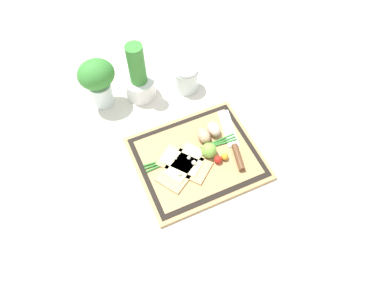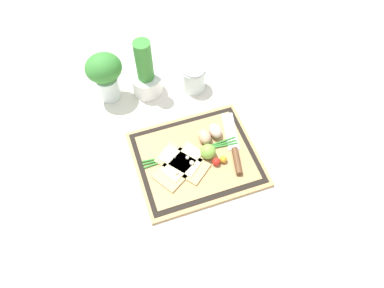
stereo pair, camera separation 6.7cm
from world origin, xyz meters
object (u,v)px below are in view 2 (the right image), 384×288
cherry_tomato_yellow (223,159)px  sauce_jar (194,79)px  lime (208,152)px  herb_pot (146,76)px  knife (235,152)px  herb_glass (105,74)px  cherry_tomato_red (216,162)px  pizza_slice_far (182,162)px  pizza_slice_near (181,165)px  egg_brown (205,136)px  egg_pink (215,131)px

cherry_tomato_yellow → sauce_jar: size_ratio=0.23×
lime → herb_pot: bearing=107.4°
knife → herb_glass: (-0.35, 0.41, 0.10)m
lime → cherry_tomato_red: (0.02, -0.04, -0.01)m
cherry_tomato_yellow → herb_glass: (-0.30, 0.43, 0.09)m
sauce_jar → herb_glass: (-0.32, 0.06, 0.07)m
pizza_slice_far → herb_pot: 0.37m
knife → sauce_jar: (-0.03, 0.35, 0.02)m
pizza_slice_near → herb_glass: (-0.16, 0.39, 0.10)m
cherry_tomato_red → herb_pot: herb_pot is taller
knife → cherry_tomato_red: (-0.08, -0.02, 0.01)m
knife → pizza_slice_far: bearing=173.3°
pizza_slice_near → cherry_tomato_red: size_ratio=7.64×
pizza_slice_near → egg_brown: 0.13m
pizza_slice_far → cherry_tomato_red: cherry_tomato_red is taller
pizza_slice_near → cherry_tomato_red: bearing=-15.0°
pizza_slice_near → sauce_jar: (0.16, 0.33, 0.02)m
lime → knife: bearing=-13.1°
knife → egg_brown: (-0.08, 0.09, 0.01)m
herb_pot → pizza_slice_near: bearing=-87.9°
pizza_slice_far → knife: bearing=-6.7°
pizza_slice_near → lime: size_ratio=3.96×
egg_pink → herb_glass: (-0.31, 0.31, 0.08)m
pizza_slice_near → egg_pink: size_ratio=3.45×
egg_brown → herb_glass: herb_glass is taller
egg_brown → sauce_jar: 0.26m
pizza_slice_far → herb_glass: herb_glass is taller
herb_pot → sauce_jar: bearing=-12.3°
egg_brown → egg_pink: bearing=12.9°
pizza_slice_far → sauce_jar: 0.36m
cherry_tomato_yellow → herb_pot: bearing=111.2°
cherry_tomato_red → cherry_tomato_yellow: 0.03m
cherry_tomato_red → sauce_jar: size_ratio=0.26×
cherry_tomato_red → lime: bearing=111.6°
knife → cherry_tomato_red: bearing=-166.8°
egg_brown → cherry_tomato_red: egg_brown is taller
lime → sauce_jar: 0.33m
knife → egg_brown: egg_brown is taller
pizza_slice_far → cherry_tomato_red: 0.12m
egg_pink → herb_pot: herb_pot is taller
knife → cherry_tomato_yellow: 0.05m
knife → lime: 0.10m
pizza_slice_near → lime: (0.10, 0.01, 0.02)m
pizza_slice_far → herb_glass: (-0.16, 0.39, 0.10)m
pizza_slice_far → cherry_tomato_yellow: (0.13, -0.04, 0.01)m
pizza_slice_near → lime: lime is taller
pizza_slice_near → egg_pink: egg_pink is taller
pizza_slice_far → herb_glass: size_ratio=0.95×
lime → herb_glass: size_ratio=0.26×
egg_brown → egg_pink: size_ratio=1.00×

